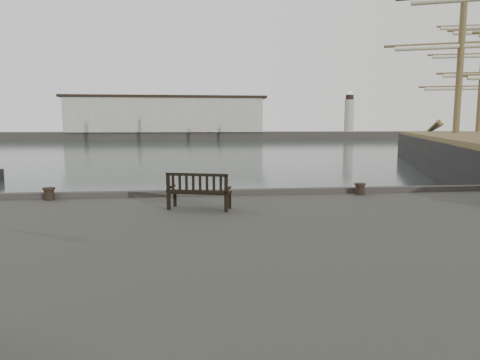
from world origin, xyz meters
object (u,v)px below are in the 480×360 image
object	(u,v)px
bench	(199,198)
bollard_right	(360,189)
bollard_left	(49,194)
tall_ship_far	(476,150)

from	to	relation	value
bench	bollard_right	xyz separation A→B (m)	(5.34, 1.86, -0.12)
bollard_left	bollard_right	xyz separation A→B (m)	(9.91, -0.10, -0.00)
bollard_left	bollard_right	world-z (taller)	bollard_left
bollard_left	bollard_right	distance (m)	9.91
bollard_left	tall_ship_far	size ratio (longest dim) A/B	0.01
bollard_left	tall_ship_far	xyz separation A→B (m)	(37.80, 33.53, -0.93)
bench	bollard_right	bearing A→B (deg)	36.40
bench	bollard_right	world-z (taller)	bench
tall_ship_far	bollard_left	bearing A→B (deg)	-122.77
bench	bollard_left	bearing A→B (deg)	174.01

